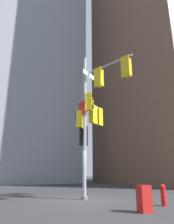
# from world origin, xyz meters

# --- Properties ---
(ground) EXTENTS (120.00, 120.00, 0.00)m
(ground) POSITION_xyz_m (0.00, 0.00, 0.00)
(ground) COLOR #38383A
(building_tower_right) EXTENTS (17.90, 17.90, 53.44)m
(building_tower_right) POSITION_xyz_m (18.92, 10.67, 26.72)
(building_tower_right) COLOR brown
(building_tower_right) RESTS_ON ground
(building_mid_block) EXTENTS (13.61, 13.61, 46.56)m
(building_mid_block) POSITION_xyz_m (0.05, 22.06, 23.28)
(building_mid_block) COLOR #9399A3
(building_mid_block) RESTS_ON ground
(signal_pole_assembly) EXTENTS (2.11, 4.14, 8.23)m
(signal_pole_assembly) POSITION_xyz_m (0.38, -0.28, 4.85)
(signal_pole_assembly) COLOR #9EA0A3
(signal_pole_assembly) RESTS_ON ground
(fire_hydrant) EXTENTS (0.33, 0.23, 0.87)m
(fire_hydrant) POSITION_xyz_m (2.19, -3.36, 0.46)
(fire_hydrant) COLOR red
(fire_hydrant) RESTS_ON ground
(newspaper_box) EXTENTS (0.45, 0.36, 0.91)m
(newspaper_box) POSITION_xyz_m (0.48, -4.22, 0.46)
(newspaper_box) COLOR red
(newspaper_box) RESTS_ON ground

